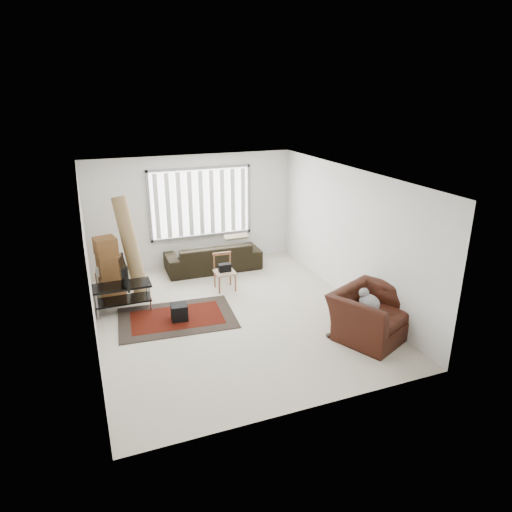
{
  "coord_description": "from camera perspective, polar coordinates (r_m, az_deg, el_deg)",
  "views": [
    {
      "loc": [
        -2.46,
        -7.54,
        4.11
      ],
      "look_at": [
        0.58,
        0.27,
        1.05
      ],
      "focal_mm": 32.0,
      "sensor_mm": 36.0,
      "label": 1
    }
  ],
  "objects": [
    {
      "name": "rolled_rug",
      "position": [
        9.98,
        -15.49,
        1.38
      ],
      "size": [
        0.65,
        0.85,
        2.07
      ],
      "primitive_type": "cylinder",
      "rotation": [
        -0.25,
        0.0,
        0.49
      ],
      "color": "olive",
      "rests_on": "ground"
    },
    {
      "name": "room",
      "position": [
        8.75,
        -3.92,
        4.43
      ],
      "size": [
        6.0,
        6.02,
        2.71
      ],
      "color": "beige",
      "rests_on": "ground"
    },
    {
      "name": "moving_boxes",
      "position": [
        10.03,
        -17.88,
        -1.53
      ],
      "size": [
        0.59,
        0.56,
        1.26
      ],
      "color": "brown",
      "rests_on": "ground"
    },
    {
      "name": "persian_rug",
      "position": [
        8.92,
        -9.85,
        -7.61
      ],
      "size": [
        2.28,
        1.62,
        0.02
      ],
      "color": "black",
      "rests_on": "ground"
    },
    {
      "name": "tv_stand",
      "position": [
        9.3,
        -16.37,
        -4.33
      ],
      "size": [
        1.1,
        0.49,
        0.55
      ],
      "color": "black",
      "rests_on": "ground"
    },
    {
      "name": "side_chair",
      "position": [
        9.88,
        -3.96,
        -1.77
      ],
      "size": [
        0.43,
        0.43,
        0.8
      ],
      "rotation": [
        0.0,
        0.0,
        -0.01
      ],
      "color": "#A18369",
      "rests_on": "ground"
    },
    {
      "name": "subwoofer",
      "position": [
        8.78,
        -9.57,
        -6.9
      ],
      "size": [
        0.33,
        0.33,
        0.3
      ],
      "primitive_type": "cube",
      "rotation": [
        0.0,
        0.0,
        -0.09
      ],
      "color": "black",
      "rests_on": "persian_rug"
    },
    {
      "name": "white_flatpack",
      "position": [
        10.07,
        -17.75,
        -2.95
      ],
      "size": [
        0.54,
        0.22,
        0.67
      ],
      "primitive_type": "cube",
      "rotation": [
        -0.13,
        0.0,
        0.12
      ],
      "color": "silver",
      "rests_on": "ground"
    },
    {
      "name": "armchair",
      "position": [
        8.24,
        14.27,
        -6.7
      ],
      "size": [
        1.66,
        1.58,
        0.97
      ],
      "rotation": [
        0.0,
        0.0,
        0.43
      ],
      "color": "black",
      "rests_on": "ground"
    },
    {
      "name": "sofa",
      "position": [
        11.0,
        -5.4,
        0.44
      ],
      "size": [
        2.27,
        1.02,
        0.87
      ],
      "primitive_type": "imported",
      "rotation": [
        0.0,
        0.0,
        3.12
      ],
      "color": "black",
      "rests_on": "ground"
    },
    {
      "name": "tv",
      "position": [
        9.15,
        -16.61,
        -2.0
      ],
      "size": [
        0.12,
        0.89,
        0.51
      ],
      "primitive_type": "imported",
      "rotation": [
        0.0,
        0.0,
        1.57
      ],
      "color": "black",
      "rests_on": "tv_stand"
    }
  ]
}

